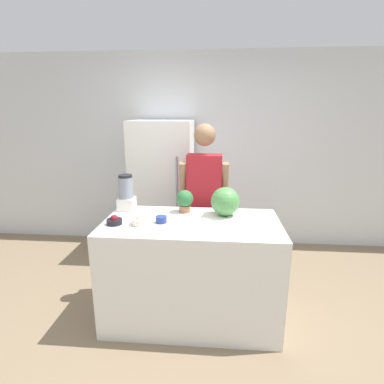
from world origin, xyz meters
TOP-DOWN VIEW (x-y plane):
  - ground_plane at (0.00, 0.00)m, footprint 14.00×14.00m
  - wall_back at (0.00, 2.12)m, footprint 8.00×0.06m
  - counter_island at (0.00, 0.39)m, footprint 1.51×0.79m
  - refrigerator at (-0.48, 1.71)m, footprint 0.75×0.74m
  - person at (0.08, 1.06)m, footprint 0.50×0.27m
  - cutting_board at (0.27, 0.53)m, footprint 0.34×0.22m
  - watermelon at (0.29, 0.54)m, footprint 0.25×0.25m
  - bowl_cherries at (-0.64, 0.27)m, footprint 0.13×0.13m
  - bowl_cream at (-0.41, 0.29)m, footprint 0.16×0.16m
  - bowl_small_blue at (-0.25, 0.34)m, footprint 0.09×0.09m
  - blender at (-0.64, 0.66)m, footprint 0.15×0.15m
  - potted_plant at (-0.08, 0.64)m, footprint 0.16×0.16m

SIDE VIEW (x-z plane):
  - ground_plane at x=0.00m, z-range 0.00..0.00m
  - counter_island at x=0.00m, z-range 0.00..0.93m
  - refrigerator at x=-0.48m, z-range 0.00..1.74m
  - person at x=0.08m, z-range 0.04..1.76m
  - cutting_board at x=0.27m, z-range 0.93..0.94m
  - bowl_small_blue at x=-0.25m, z-range 0.93..0.98m
  - bowl_cherries at x=-0.64m, z-range 0.92..1.00m
  - bowl_cream at x=-0.41m, z-range 0.91..1.00m
  - potted_plant at x=-0.08m, z-range 0.94..1.14m
  - watermelon at x=0.29m, z-range 0.94..1.19m
  - blender at x=-0.64m, z-range 0.92..1.26m
  - wall_back at x=0.00m, z-range 0.00..2.60m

